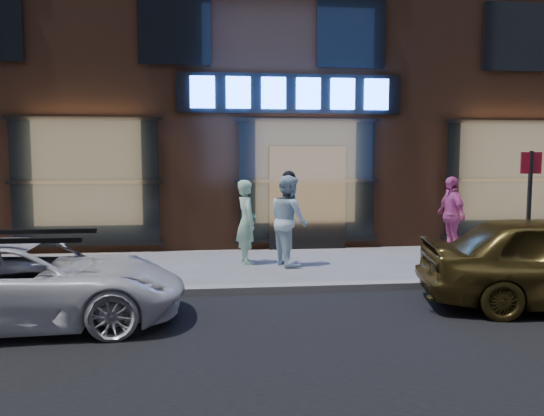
{
  "coord_description": "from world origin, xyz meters",
  "views": [
    {
      "loc": [
        -2.22,
        -8.23,
        2.15
      ],
      "look_at": [
        -1.1,
        1.6,
        1.2
      ],
      "focal_mm": 35.0,
      "sensor_mm": 36.0,
      "label": 1
    }
  ],
  "objects_px": {
    "sign_post": "(529,204)",
    "man_bowtie": "(246,222)",
    "white_suv": "(27,283)",
    "passerby": "(451,215)",
    "man_cap": "(289,220)"
  },
  "relations": [
    {
      "from": "sign_post",
      "to": "man_bowtie",
      "type": "bearing_deg",
      "value": 155.83
    },
    {
      "from": "man_bowtie",
      "to": "white_suv",
      "type": "distance_m",
      "value": 4.79
    },
    {
      "from": "man_bowtie",
      "to": "sign_post",
      "type": "xyz_separation_m",
      "value": [
        4.62,
        -2.3,
        0.52
      ]
    },
    {
      "from": "man_cap",
      "to": "white_suv",
      "type": "relative_size",
      "value": 0.45
    },
    {
      "from": "white_suv",
      "to": "sign_post",
      "type": "relative_size",
      "value": 1.77
    },
    {
      "from": "passerby",
      "to": "white_suv",
      "type": "distance_m",
      "value": 8.74
    },
    {
      "from": "man_cap",
      "to": "sign_post",
      "type": "distance_m",
      "value": 4.33
    },
    {
      "from": "passerby",
      "to": "white_suv",
      "type": "bearing_deg",
      "value": -66.24
    },
    {
      "from": "man_bowtie",
      "to": "white_suv",
      "type": "bearing_deg",
      "value": 127.74
    },
    {
      "from": "man_cap",
      "to": "white_suv",
      "type": "height_order",
      "value": "man_cap"
    },
    {
      "from": "man_bowtie",
      "to": "sign_post",
      "type": "relative_size",
      "value": 0.75
    },
    {
      "from": "man_cap",
      "to": "passerby",
      "type": "distance_m",
      "value": 3.85
    },
    {
      "from": "passerby",
      "to": "sign_post",
      "type": "height_order",
      "value": "sign_post"
    },
    {
      "from": "man_cap",
      "to": "white_suv",
      "type": "distance_m",
      "value": 5.18
    },
    {
      "from": "white_suv",
      "to": "sign_post",
      "type": "xyz_separation_m",
      "value": [
        7.68,
        1.38,
        0.81
      ]
    }
  ]
}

